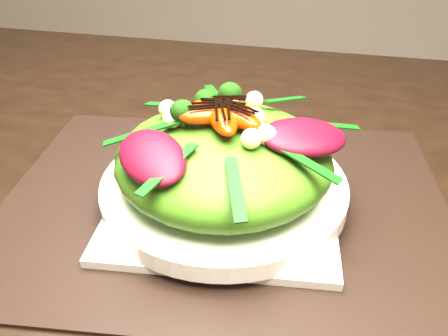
% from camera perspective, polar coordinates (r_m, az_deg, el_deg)
% --- Properties ---
extents(dining_table, '(1.60, 0.90, 0.75)m').
position_cam_1_polar(dining_table, '(0.68, -11.65, 1.19)').
color(dining_table, black).
rests_on(dining_table, floor).
extents(placemat, '(0.54, 0.44, 0.00)m').
position_cam_1_polar(placemat, '(0.54, 0.00, -4.11)').
color(placemat, black).
rests_on(placemat, dining_table).
extents(plate_base, '(0.27, 0.27, 0.01)m').
position_cam_1_polar(plate_base, '(0.54, 0.00, -3.55)').
color(plate_base, silver).
rests_on(plate_base, placemat).
extents(salad_bowl, '(0.36, 0.36, 0.02)m').
position_cam_1_polar(salad_bowl, '(0.53, 0.00, -2.27)').
color(salad_bowl, white).
rests_on(salad_bowl, plate_base).
extents(lettuce_mound, '(0.29, 0.29, 0.08)m').
position_cam_1_polar(lettuce_mound, '(0.51, 0.00, 1.22)').
color(lettuce_mound, '#417215').
rests_on(lettuce_mound, salad_bowl).
extents(radicchio_leaf, '(0.11, 0.09, 0.02)m').
position_cam_1_polar(radicchio_leaf, '(0.48, 9.57, 3.71)').
color(radicchio_leaf, '#480715').
rests_on(radicchio_leaf, lettuce_mound).
extents(orange_segment, '(0.07, 0.04, 0.02)m').
position_cam_1_polar(orange_segment, '(0.51, -0.22, 7.38)').
color(orange_segment, red).
rests_on(orange_segment, lettuce_mound).
extents(broccoli_floret, '(0.04, 0.04, 0.04)m').
position_cam_1_polar(broccoli_floret, '(0.52, -6.30, 8.13)').
color(broccoli_floret, black).
rests_on(broccoli_floret, lettuce_mound).
extents(macadamia_nut, '(0.02, 0.02, 0.02)m').
position_cam_1_polar(macadamia_nut, '(0.44, 0.93, 2.49)').
color(macadamia_nut, beige).
rests_on(macadamia_nut, lettuce_mound).
extents(balsamic_drizzle, '(0.04, 0.01, 0.00)m').
position_cam_1_polar(balsamic_drizzle, '(0.51, -0.22, 8.34)').
color(balsamic_drizzle, black).
rests_on(balsamic_drizzle, orange_segment).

